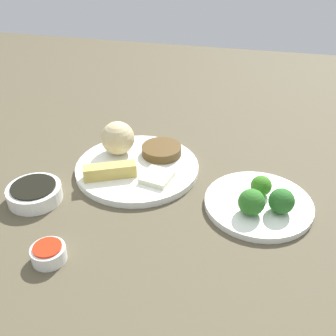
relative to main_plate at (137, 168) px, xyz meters
name	(u,v)px	position (x,y,z in m)	size (l,w,h in m)	color
tabletop	(125,184)	(0.02, 0.05, -0.02)	(2.20, 2.20, 0.02)	#4D4532
main_plate	(137,168)	(0.00, 0.00, 0.00)	(0.29, 0.29, 0.02)	white
rice_scoop	(118,138)	(0.06, -0.04, 0.05)	(0.08, 0.08, 0.08)	#C6B285
spring_roll	(110,171)	(0.04, 0.06, 0.02)	(0.12, 0.03, 0.03)	tan
crab_rangoon_wonton	(157,176)	(-0.06, 0.04, 0.01)	(0.06, 0.07, 0.01)	beige
stir_fry_heap	(162,150)	(-0.04, -0.06, 0.02)	(0.10, 0.10, 0.02)	#4D3618
broccoli_plate	(258,204)	(-0.29, 0.07, 0.00)	(0.23, 0.23, 0.01)	white
broccoli_floret_0	(261,186)	(-0.29, 0.05, 0.03)	(0.04, 0.04, 0.04)	#33711C
broccoli_floret_1	(251,202)	(-0.27, 0.11, 0.03)	(0.05, 0.05, 0.05)	#2C6A23
broccoli_floret_2	(282,201)	(-0.33, 0.10, 0.03)	(0.05, 0.05, 0.05)	#266023
soy_sauce_bowl	(35,194)	(0.18, 0.16, 0.01)	(0.12, 0.12, 0.03)	white
soy_sauce_bowl_liquid	(33,187)	(0.18, 0.16, 0.03)	(0.10, 0.10, 0.00)	black
sauce_ramekin_sweet_and_sour	(49,254)	(0.07, 0.31, 0.01)	(0.06, 0.06, 0.03)	white
sauce_ramekin_sweet_and_sour_liquid	(47,247)	(0.07, 0.31, 0.02)	(0.05, 0.05, 0.00)	red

